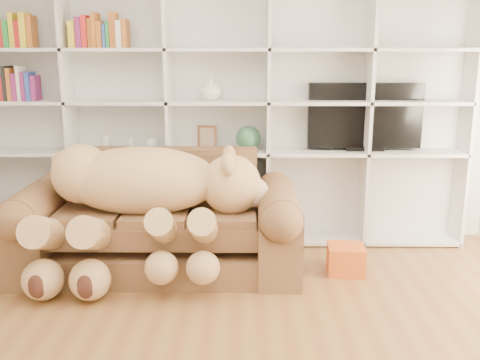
{
  "coord_description": "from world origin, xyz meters",
  "views": [
    {
      "loc": [
        0.24,
        -2.44,
        1.75
      ],
      "look_at": [
        0.2,
        1.63,
        0.75
      ],
      "focal_mm": 40.0,
      "sensor_mm": 36.0,
      "label": 1
    }
  ],
  "objects_px": {
    "teddy_bear": "(141,196)",
    "gift_box": "(346,259)",
    "sofa": "(160,227)",
    "tv": "(365,117)"
  },
  "relations": [
    {
      "from": "teddy_bear",
      "to": "gift_box",
      "type": "height_order",
      "value": "teddy_bear"
    },
    {
      "from": "sofa",
      "to": "teddy_bear",
      "type": "height_order",
      "value": "teddy_bear"
    },
    {
      "from": "sofa",
      "to": "teddy_bear",
      "type": "relative_size",
      "value": 1.25
    },
    {
      "from": "sofa",
      "to": "tv",
      "type": "distance_m",
      "value": 2.06
    },
    {
      "from": "gift_box",
      "to": "sofa",
      "type": "bearing_deg",
      "value": 176.44
    },
    {
      "from": "teddy_bear",
      "to": "gift_box",
      "type": "bearing_deg",
      "value": 8.33
    },
    {
      "from": "gift_box",
      "to": "tv",
      "type": "distance_m",
      "value": 1.33
    },
    {
      "from": "gift_box",
      "to": "teddy_bear",
      "type": "bearing_deg",
      "value": -176.63
    },
    {
      "from": "teddy_bear",
      "to": "tv",
      "type": "bearing_deg",
      "value": 30.04
    },
    {
      "from": "sofa",
      "to": "tv",
      "type": "height_order",
      "value": "tv"
    }
  ]
}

